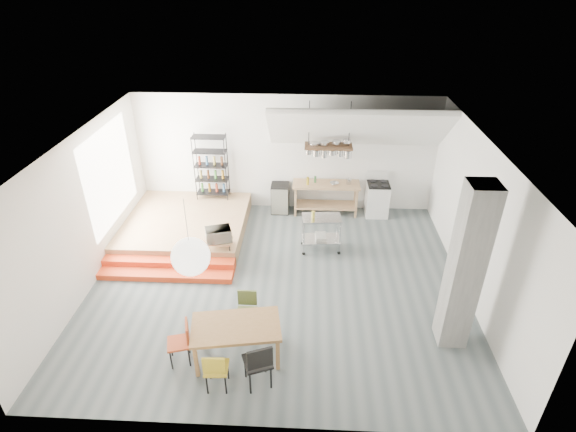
# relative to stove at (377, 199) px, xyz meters

# --- Properties ---
(floor) EXTENTS (8.00, 8.00, 0.00)m
(floor) POSITION_rel_stove_xyz_m (-2.50, -3.16, -0.48)
(floor) COLOR #4E585A
(floor) RESTS_ON ground
(wall_back) EXTENTS (8.00, 0.04, 3.20)m
(wall_back) POSITION_rel_stove_xyz_m (-2.50, 0.34, 1.12)
(wall_back) COLOR silver
(wall_back) RESTS_ON ground
(wall_left) EXTENTS (0.04, 7.00, 3.20)m
(wall_left) POSITION_rel_stove_xyz_m (-6.50, -3.16, 1.12)
(wall_left) COLOR silver
(wall_left) RESTS_ON ground
(wall_right) EXTENTS (0.04, 7.00, 3.20)m
(wall_right) POSITION_rel_stove_xyz_m (1.50, -3.16, 1.12)
(wall_right) COLOR silver
(wall_right) RESTS_ON ground
(ceiling) EXTENTS (8.00, 7.00, 0.02)m
(ceiling) POSITION_rel_stove_xyz_m (-2.50, -3.16, 2.72)
(ceiling) COLOR white
(ceiling) RESTS_ON wall_back
(slope_ceiling) EXTENTS (4.40, 1.44, 1.32)m
(slope_ceiling) POSITION_rel_stove_xyz_m (-0.70, -0.26, 2.07)
(slope_ceiling) COLOR white
(slope_ceiling) RESTS_ON wall_back
(window_pane) EXTENTS (0.02, 2.50, 2.20)m
(window_pane) POSITION_rel_stove_xyz_m (-6.48, -1.66, 1.32)
(window_pane) COLOR white
(window_pane) RESTS_ON wall_left
(platform) EXTENTS (3.00, 3.00, 0.40)m
(platform) POSITION_rel_stove_xyz_m (-5.00, -1.16, -0.28)
(platform) COLOR #A37651
(platform) RESTS_ON ground
(step_lower) EXTENTS (3.00, 0.35, 0.13)m
(step_lower) POSITION_rel_stove_xyz_m (-5.00, -3.11, -0.41)
(step_lower) COLOR #E6421B
(step_lower) RESTS_ON ground
(step_upper) EXTENTS (3.00, 0.35, 0.27)m
(step_upper) POSITION_rel_stove_xyz_m (-5.00, -2.76, -0.35)
(step_upper) COLOR #E6421B
(step_upper) RESTS_ON ground
(concrete_column) EXTENTS (0.50, 0.50, 3.20)m
(concrete_column) POSITION_rel_stove_xyz_m (0.80, -4.66, 1.12)
(concrete_column) COLOR slate
(concrete_column) RESTS_ON ground
(kitchen_counter) EXTENTS (1.80, 0.60, 0.91)m
(kitchen_counter) POSITION_rel_stove_xyz_m (-1.40, -0.01, 0.15)
(kitchen_counter) COLOR #A37651
(kitchen_counter) RESTS_ON ground
(stove) EXTENTS (0.60, 0.60, 1.18)m
(stove) POSITION_rel_stove_xyz_m (0.00, 0.00, 0.00)
(stove) COLOR white
(stove) RESTS_ON ground
(pot_rack) EXTENTS (1.20, 0.50, 1.43)m
(pot_rack) POSITION_rel_stove_xyz_m (-1.37, -0.23, 1.50)
(pot_rack) COLOR #3D2418
(pot_rack) RESTS_ON ceiling
(wire_shelving) EXTENTS (0.88, 0.38, 1.80)m
(wire_shelving) POSITION_rel_stove_xyz_m (-4.50, 0.04, 0.85)
(wire_shelving) COLOR black
(wire_shelving) RESTS_ON platform
(microwave_shelf) EXTENTS (0.60, 0.40, 0.16)m
(microwave_shelf) POSITION_rel_stove_xyz_m (-3.90, -2.41, 0.07)
(microwave_shelf) COLOR #A37651
(microwave_shelf) RESTS_ON platform
(paper_lantern) EXTENTS (0.60, 0.60, 0.60)m
(paper_lantern) POSITION_rel_stove_xyz_m (-3.66, -5.38, 1.72)
(paper_lantern) COLOR white
(paper_lantern) RESTS_ON ceiling
(dining_table) EXTENTS (1.63, 1.08, 0.72)m
(dining_table) POSITION_rel_stove_xyz_m (-3.07, -5.28, 0.16)
(dining_table) COLOR brown
(dining_table) RESTS_ON ground
(chair_mustard) EXTENTS (0.39, 0.39, 0.83)m
(chair_mustard) POSITION_rel_stove_xyz_m (-3.29, -6.01, 0.01)
(chair_mustard) COLOR #A78E1C
(chair_mustard) RESTS_ON ground
(chair_black) EXTENTS (0.56, 0.56, 0.95)m
(chair_black) POSITION_rel_stove_xyz_m (-2.62, -5.91, 0.09)
(chair_black) COLOR black
(chair_black) RESTS_ON ground
(chair_olive) EXTENTS (0.38, 0.38, 0.82)m
(chair_olive) POSITION_rel_stove_xyz_m (-2.98, -4.57, 0.01)
(chair_olive) COLOR #4F5C2B
(chair_olive) RESTS_ON ground
(chair_red) EXTENTS (0.47, 0.47, 0.83)m
(chair_red) POSITION_rel_stove_xyz_m (-3.98, -5.42, 0.02)
(chair_red) COLOR #AA3B18
(chair_red) RESTS_ON ground
(rolling_cart) EXTENTS (0.96, 0.59, 0.90)m
(rolling_cart) POSITION_rel_stove_xyz_m (-1.55, -1.82, 0.11)
(rolling_cart) COLOR silver
(rolling_cart) RESTS_ON ground
(mini_fridge) EXTENTS (0.48, 0.48, 0.82)m
(mini_fridge) POSITION_rel_stove_xyz_m (-2.65, 0.04, -0.07)
(mini_fridge) COLOR black
(mini_fridge) RESTS_ON ground
(microwave) EXTENTS (0.65, 0.54, 0.31)m
(microwave) POSITION_rel_stove_xyz_m (-3.90, -2.41, 0.24)
(microwave) COLOR beige
(microwave) RESTS_ON microwave_shelf
(bowl) EXTENTS (0.30, 0.30, 0.06)m
(bowl) POSITION_rel_stove_xyz_m (-1.19, -0.06, 0.46)
(bowl) COLOR silver
(bowl) RESTS_ON kitchen_counter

